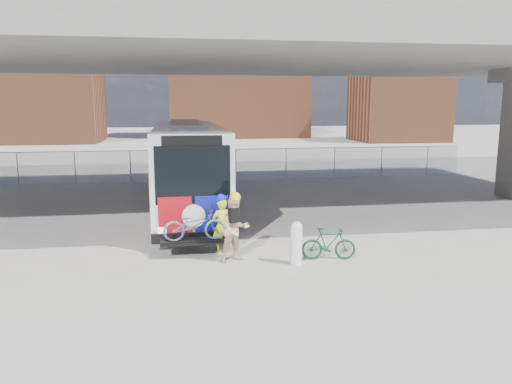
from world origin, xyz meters
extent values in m
plane|color=#9E9991|center=(0.00, 0.00, 0.00)|extent=(160.00, 160.00, 0.00)
cube|color=silver|center=(-2.00, 4.02, 1.95)|extent=(2.55, 12.00, 3.20)
cube|color=black|center=(-2.00, 4.52, 2.59)|extent=(2.61, 11.00, 1.28)
cube|color=black|center=(-2.00, -1.93, 2.33)|extent=(2.24, 0.12, 1.76)
cube|color=black|center=(-2.00, -1.93, 3.36)|extent=(1.78, 0.12, 0.30)
cube|color=black|center=(-2.00, -2.03, 0.45)|extent=(2.55, 0.20, 0.30)
cube|color=maroon|center=(-2.55, -2.00, 1.10)|extent=(1.00, 0.08, 1.20)
cube|color=navy|center=(-1.45, -2.00, 1.10)|extent=(1.00, 0.08, 1.20)
cylinder|color=silver|center=(-2.00, -2.02, 1.10)|extent=(0.70, 0.06, 0.70)
cube|color=gray|center=(-2.00, 4.02, 3.62)|extent=(1.28, 7.20, 0.14)
cube|color=black|center=(-2.00, -2.53, 0.45)|extent=(2.00, 0.70, 0.06)
cylinder|color=black|center=(-3.15, -0.38, 0.50)|extent=(0.30, 1.00, 1.00)
cylinder|color=black|center=(-0.85, -0.38, 0.50)|extent=(0.30, 1.00, 1.00)
cylinder|color=black|center=(-3.15, 8.22, 0.50)|extent=(0.30, 1.00, 1.00)
cylinder|color=black|center=(-0.85, 8.22, 0.50)|extent=(0.30, 1.00, 1.00)
cube|color=maroon|center=(-3.30, 0.22, 1.30)|extent=(0.06, 2.60, 1.70)
cube|color=navy|center=(-3.30, 1.82, 1.30)|extent=(0.06, 1.40, 1.70)
cube|color=maroon|center=(-0.70, 0.22, 1.30)|extent=(0.06, 2.60, 1.70)
cube|color=navy|center=(-0.70, 1.82, 1.30)|extent=(0.06, 1.40, 1.70)
imported|color=teal|center=(-2.00, -2.53, 0.95)|extent=(1.84, 0.72, 0.95)
cube|color=#605E59|center=(0.00, 4.00, 6.75)|extent=(40.00, 16.00, 1.50)
cube|color=#605E59|center=(0.00, 4.00, 7.55)|extent=(40.00, 0.60, 0.80)
cylinder|color=gray|center=(-8.00, 12.00, 0.90)|extent=(0.06, 0.06, 1.80)
cylinder|color=gray|center=(-4.00, 12.00, 0.90)|extent=(0.06, 0.06, 1.80)
cylinder|color=gray|center=(0.00, 12.00, 0.90)|extent=(0.06, 0.06, 1.80)
cylinder|color=gray|center=(4.00, 12.00, 0.90)|extent=(0.06, 0.06, 1.80)
cylinder|color=gray|center=(8.00, 12.00, 0.90)|extent=(0.06, 0.06, 1.80)
cylinder|color=gray|center=(12.00, 12.00, 0.90)|extent=(0.06, 0.06, 1.80)
plane|color=gray|center=(0.00, 12.00, 0.90)|extent=(30.00, 0.00, 30.00)
cube|color=gray|center=(0.00, 12.00, 1.82)|extent=(30.00, 0.05, 0.04)
cube|color=brown|center=(-18.00, 45.00, 5.00)|extent=(14.00, 10.00, 10.00)
cube|color=brown|center=(6.00, 52.00, 6.00)|extent=(18.00, 12.00, 12.00)
cube|color=brown|center=(24.00, 40.00, 4.00)|extent=(10.00, 8.00, 8.00)
cylinder|color=brown|center=(14.00, 55.00, 12.50)|extent=(2.20, 2.20, 25.00)
cylinder|color=silver|center=(0.76, -3.73, 0.53)|extent=(0.32, 0.32, 1.07)
sphere|color=silver|center=(0.76, -3.73, 1.07)|extent=(0.32, 0.32, 0.32)
imported|color=yellow|center=(-1.20, -2.28, 0.82)|extent=(0.70, 0.59, 1.64)
sphere|color=#181ACD|center=(-1.20, -2.28, 1.66)|extent=(0.28, 0.28, 0.28)
imported|color=#DDB28E|center=(-0.88, -3.17, 0.91)|extent=(1.09, 0.98, 1.82)
sphere|color=yellow|center=(-0.88, -3.17, 1.84)|extent=(0.32, 0.32, 0.32)
cube|color=black|center=(-0.94, -3.36, 1.37)|extent=(0.32, 0.26, 0.40)
imported|color=#154228|center=(1.77, -3.47, 0.47)|extent=(1.60, 0.68, 0.93)
camera|label=1|loc=(-2.51, -16.75, 4.43)|focal=35.00mm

